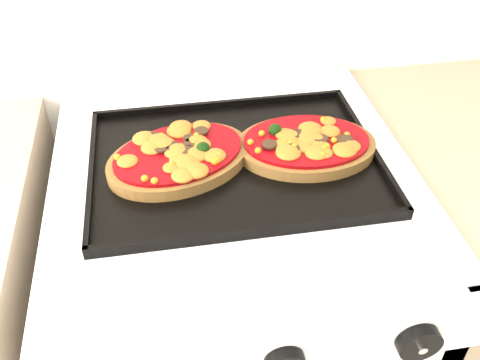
{
  "coord_description": "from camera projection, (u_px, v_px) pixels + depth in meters",
  "views": [
    {
      "loc": [
        -0.07,
        1.02,
        1.45
      ],
      "look_at": [
        0.04,
        1.65,
        0.92
      ],
      "focal_mm": 40.0,
      "sensor_mm": 36.0,
      "label": 1
    }
  ],
  "objects": [
    {
      "name": "control_panel",
      "position": [
        274.0,
        351.0,
        0.68
      ],
      "size": [
        0.6,
        0.02,
        0.09
      ],
      "primitive_type": "cube",
      "color": "white",
      "rests_on": "stove"
    },
    {
      "name": "pizza_right",
      "position": [
        306.0,
        144.0,
        0.88
      ],
      "size": [
        0.24,
        0.18,
        0.03
      ],
      "primitive_type": null,
      "rotation": [
        0.0,
        0.0,
        -0.09
      ],
      "color": "brown",
      "rests_on": "baking_tray"
    },
    {
      "name": "baking_tray",
      "position": [
        235.0,
        160.0,
        0.87
      ],
      "size": [
        0.47,
        0.35,
        0.02
      ],
      "primitive_type": "cube",
      "rotation": [
        0.0,
        0.0,
        -0.0
      ],
      "color": "black",
      "rests_on": "stove"
    },
    {
      "name": "knob_right",
      "position": [
        419.0,
        342.0,
        0.69
      ],
      "size": [
        0.06,
        0.02,
        0.06
      ],
      "primitive_type": "cylinder",
      "rotation": [
        1.57,
        0.0,
        0.0
      ],
      "color": "black",
      "rests_on": "control_panel"
    },
    {
      "name": "stove",
      "position": [
        235.0,
        329.0,
        1.17
      ],
      "size": [
        0.6,
        0.6,
        0.91
      ],
      "primitive_type": "cube",
      "color": "white",
      "rests_on": "floor"
    },
    {
      "name": "pizza_left",
      "position": [
        179.0,
        156.0,
        0.85
      ],
      "size": [
        0.28,
        0.24,
        0.03
      ],
      "primitive_type": null,
      "rotation": [
        0.0,
        0.0,
        0.34
      ],
      "color": "brown",
      "rests_on": "baking_tray"
    }
  ]
}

